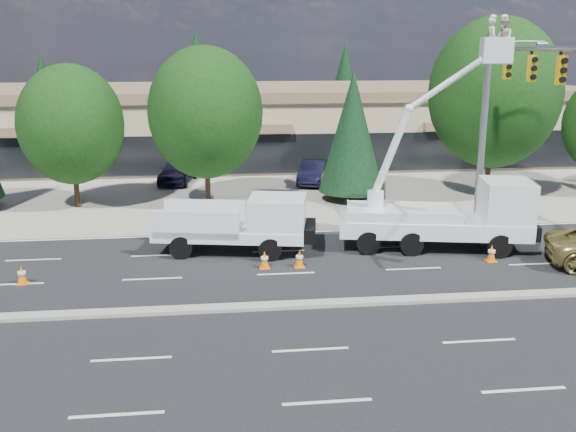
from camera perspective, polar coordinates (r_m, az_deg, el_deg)
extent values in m
plane|color=black|center=(21.53, 0.74, -8.04)|extent=(140.00, 140.00, 0.00)
cube|color=gray|center=(40.63, -2.81, 2.87)|extent=(140.00, 22.00, 0.01)
cube|color=gray|center=(21.50, 0.74, -7.89)|extent=(120.00, 0.55, 0.12)
cube|color=tan|center=(50.09, -3.60, 8.00)|extent=(50.00, 15.00, 5.00)
cube|color=#7B6247|center=(49.86, -3.65, 11.03)|extent=(50.40, 15.40, 0.70)
cube|color=black|center=(42.76, -3.05, 5.50)|extent=(48.00, 0.12, 2.60)
cylinder|color=#332114|center=(36.19, -18.31, 2.65)|extent=(0.28, 0.28, 2.46)
ellipsoid|color=black|center=(35.70, -18.72, 7.70)|extent=(5.47, 5.47, 6.29)
cylinder|color=#332114|center=(35.38, -7.16, 3.27)|extent=(0.28, 0.28, 2.76)
ellipsoid|color=black|center=(34.86, -7.35, 9.09)|extent=(6.13, 6.13, 7.05)
cylinder|color=#332114|center=(36.37, 5.60, 2.05)|extent=(0.26, 0.26, 0.80)
cone|color=black|center=(35.78, 5.74, 7.44)|extent=(3.63, 3.63, 6.64)
cylinder|color=#332114|center=(38.59, 17.38, 4.05)|extent=(0.28, 0.28, 3.27)
ellipsoid|color=black|center=(38.08, 17.87, 10.38)|extent=(7.27, 7.27, 8.37)
cylinder|color=#332114|center=(64.10, -20.56, 6.67)|extent=(0.26, 0.26, 0.80)
cone|color=black|center=(63.74, -20.87, 10.06)|extent=(3.98, 3.98, 7.27)
cylinder|color=#332114|center=(62.22, -7.87, 7.25)|extent=(0.26, 0.26, 0.80)
cone|color=black|center=(61.78, -8.03, 11.81)|extent=(5.07, 5.07, 9.26)
cylinder|color=#332114|center=(63.45, 4.98, 7.47)|extent=(0.26, 0.26, 0.80)
cone|color=black|center=(63.05, 5.07, 11.36)|extent=(4.45, 4.45, 8.12)
cylinder|color=#332114|center=(66.86, 15.20, 7.39)|extent=(0.26, 0.26, 0.80)
cone|color=black|center=(66.45, 15.50, 11.74)|extent=(5.19, 5.19, 9.48)
cylinder|color=gray|center=(31.72, 16.94, 7.15)|extent=(0.32, 0.32, 9.00)
cylinder|color=gray|center=(26.97, 21.81, 13.65)|extent=(0.20, 10.00, 0.20)
cylinder|color=gray|center=(32.03, 19.71, 14.38)|extent=(2.60, 0.12, 0.12)
cube|color=gold|center=(29.67, 18.92, 12.45)|extent=(0.32, 0.22, 1.05)
cube|color=gold|center=(27.69, 20.87, 12.17)|extent=(0.32, 0.22, 1.05)
cube|color=gold|center=(25.75, 23.12, 11.84)|extent=(0.32, 0.22, 1.05)
cube|color=white|center=(26.94, -5.14, -1.38)|extent=(6.57, 3.42, 0.47)
cube|color=white|center=(26.50, -0.95, 0.05)|extent=(2.67, 2.63, 1.56)
cube|color=black|center=(26.40, 0.52, 0.46)|extent=(0.45, 1.96, 1.04)
cube|color=white|center=(27.97, -7.37, 0.27)|extent=(3.54, 0.97, 1.15)
cube|color=white|center=(26.10, -8.22, -0.81)|extent=(3.54, 0.97, 1.15)
cube|color=white|center=(27.98, 12.76, -0.86)|extent=(8.21, 3.88, 0.69)
cube|color=white|center=(28.30, 18.82, 1.05)|extent=(2.39, 2.66, 1.97)
cube|color=black|center=(28.45, 20.29, 1.30)|extent=(0.47, 1.95, 1.18)
cube|color=white|center=(27.69, 10.19, 0.27)|extent=(5.09, 3.16, 0.49)
cylinder|color=white|center=(27.48, 7.78, 1.42)|extent=(0.69, 0.69, 0.79)
cube|color=white|center=(27.38, 18.03, 13.84)|extent=(1.24, 1.09, 1.07)
imported|color=beige|center=(27.33, 17.64, 14.70)|extent=(0.52, 0.69, 1.70)
imported|color=beige|center=(27.43, 18.55, 14.63)|extent=(0.80, 0.94, 1.70)
ellipsoid|color=white|center=(27.36, 17.79, 16.51)|extent=(0.26, 0.26, 0.18)
ellipsoid|color=white|center=(27.45, 18.71, 16.43)|extent=(0.26, 0.26, 0.18)
cube|color=orange|center=(25.41, -22.51, -5.55)|extent=(0.40, 0.40, 0.03)
cone|color=orange|center=(25.30, -22.59, -4.84)|extent=(0.36, 0.36, 0.70)
cylinder|color=white|center=(25.28, -22.60, -4.69)|extent=(0.29, 0.29, 0.10)
cube|color=orange|center=(25.11, -2.09, -4.63)|extent=(0.40, 0.40, 0.03)
cone|color=orange|center=(25.00, -2.10, -3.90)|extent=(0.36, 0.36, 0.70)
cylinder|color=white|center=(24.98, -2.10, -3.75)|extent=(0.29, 0.29, 0.10)
cube|color=orange|center=(25.22, 1.02, -4.53)|extent=(0.40, 0.40, 0.03)
cone|color=orange|center=(25.11, 1.03, -3.81)|extent=(0.36, 0.36, 0.70)
cylinder|color=white|center=(25.09, 1.03, -3.66)|extent=(0.29, 0.29, 0.10)
cube|color=orange|center=(27.15, 17.59, -3.83)|extent=(0.40, 0.40, 0.03)
cone|color=orange|center=(27.05, 17.64, -3.15)|extent=(0.36, 0.36, 0.70)
cylinder|color=white|center=(27.03, 17.65, -3.01)|extent=(0.29, 0.29, 0.10)
cube|color=orange|center=(27.89, 22.80, -3.82)|extent=(0.40, 0.40, 0.03)
cone|color=orange|center=(27.79, 22.87, -3.16)|extent=(0.36, 0.36, 0.70)
cylinder|color=white|center=(27.77, 22.88, -3.02)|extent=(0.29, 0.29, 0.10)
imported|color=black|center=(41.45, -9.74, 4.02)|extent=(2.72, 4.89, 1.57)
imported|color=black|center=(40.62, 2.24, 3.90)|extent=(2.66, 4.60, 1.43)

